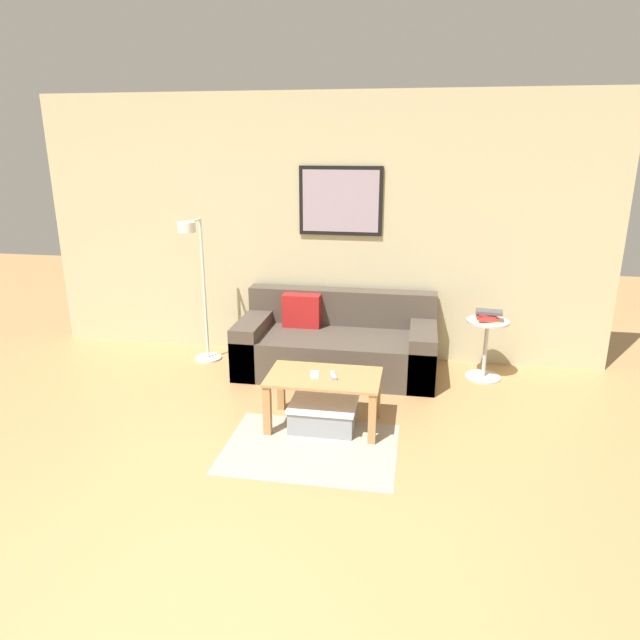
# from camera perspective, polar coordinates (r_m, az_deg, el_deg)

# --- Properties ---
(wall_back) EXTENTS (5.60, 0.09, 2.55)m
(wall_back) POSITION_cam_1_polar(r_m,az_deg,el_deg) (5.64, -0.13, 9.08)
(wall_back) COLOR #C6BC93
(wall_back) RESTS_ON ground_plane
(area_rug) EXTENTS (1.23, 0.91, 0.01)m
(area_rug) POSITION_cam_1_polar(r_m,az_deg,el_deg) (4.18, -0.95, -12.69)
(area_rug) COLOR #A39989
(area_rug) RESTS_ON ground_plane
(couch) EXTENTS (1.83, 0.87, 0.72)m
(couch) POSITION_cam_1_polar(r_m,az_deg,el_deg) (5.42, 1.67, -2.47)
(couch) COLOR #4C4238
(couch) RESTS_ON ground_plane
(coffee_table) EXTENTS (0.85, 0.51, 0.41)m
(coffee_table) POSITION_cam_1_polar(r_m,az_deg,el_deg) (4.35, 0.39, -6.61)
(coffee_table) COLOR #AD7F4C
(coffee_table) RESTS_ON ground_plane
(storage_bin) EXTENTS (0.51, 0.44, 0.20)m
(storage_bin) POSITION_cam_1_polar(r_m,az_deg,el_deg) (4.44, 0.38, -9.33)
(storage_bin) COLOR gray
(storage_bin) RESTS_ON ground_plane
(floor_lamp) EXTENTS (0.26, 0.53, 1.42)m
(floor_lamp) POSITION_cam_1_polar(r_m,az_deg,el_deg) (5.50, -12.14, 3.82)
(floor_lamp) COLOR white
(floor_lamp) RESTS_ON ground_plane
(side_table) EXTENTS (0.38, 0.38, 0.56)m
(side_table) POSITION_cam_1_polar(r_m,az_deg,el_deg) (5.42, 16.25, -2.28)
(side_table) COLOR silver
(side_table) RESTS_ON ground_plane
(book_stack) EXTENTS (0.24, 0.20, 0.10)m
(book_stack) POSITION_cam_1_polar(r_m,az_deg,el_deg) (5.34, 16.45, 0.44)
(book_stack) COLOR #D8C666
(book_stack) RESTS_ON side_table
(remote_control) EXTENTS (0.08, 0.16, 0.02)m
(remote_control) POSITION_cam_1_polar(r_m,az_deg,el_deg) (4.30, 1.30, -5.56)
(remote_control) COLOR #99999E
(remote_control) RESTS_ON coffee_table
(cell_phone) EXTENTS (0.09, 0.15, 0.01)m
(cell_phone) POSITION_cam_1_polar(r_m,az_deg,el_deg) (4.33, -0.52, -5.47)
(cell_phone) COLOR silver
(cell_phone) RESTS_ON coffee_table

